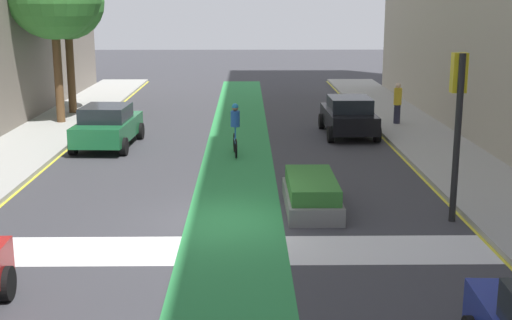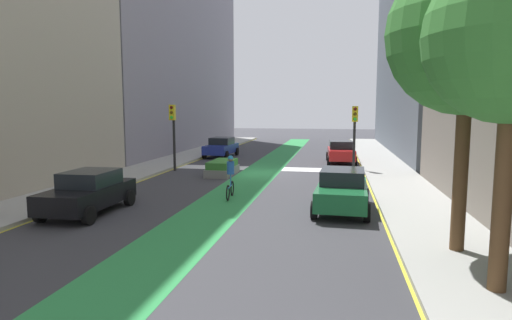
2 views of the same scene
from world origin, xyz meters
TOP-DOWN VIEW (x-y plane):
  - ground_plane at (0.00, 0.00)m, footprint 120.00×120.00m
  - bike_lane_paint at (0.26, 0.00)m, footprint 2.40×60.00m
  - crosswalk_band at (0.00, -2.00)m, footprint 12.00×1.80m
  - curb_stripe_right at (6.00, 0.00)m, footprint 0.16×60.00m
  - traffic_signal_near_right at (5.65, 0.09)m, footprint 0.35×0.52m
  - car_black_right_far at (4.68, 11.11)m, footprint 2.06×4.22m
  - car_green_left_far at (-4.57, 8.97)m, footprint 2.19×4.28m
  - cyclist_in_lane at (0.18, 7.46)m, footprint 0.32×1.73m
  - pedestrian_sidewalk_right_a at (7.04, 12.99)m, footprint 0.34×0.34m
  - street_tree_far at (-7.61, 16.15)m, footprint 3.40×3.40m
  - median_planter at (2.26, 1.06)m, footprint 1.36×3.17m

SIDE VIEW (x-z plane):
  - ground_plane at x=0.00m, z-range 0.00..0.00m
  - crosswalk_band at x=0.00m, z-range 0.00..0.01m
  - bike_lane_paint at x=0.26m, z-range 0.00..0.01m
  - curb_stripe_right at x=6.00m, z-range 0.00..0.01m
  - median_planter at x=2.26m, z-range -0.02..0.83m
  - car_black_right_far at x=4.68m, z-range 0.02..1.59m
  - car_green_left_far at x=-4.57m, z-range 0.02..1.59m
  - cyclist_in_lane at x=0.18m, z-range 0.04..1.90m
  - pedestrian_sidewalk_right_a at x=7.04m, z-range 0.17..1.92m
  - traffic_signal_near_right at x=5.65m, z-range 0.83..4.95m
  - street_tree_far at x=-7.61m, z-range 1.80..8.60m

